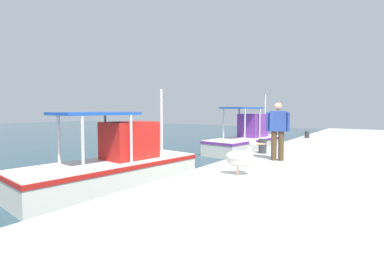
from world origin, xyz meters
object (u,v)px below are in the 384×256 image
(fishing_boat_second, at_px, (114,166))
(fishing_boat_third, at_px, (248,139))
(mooring_bollard_nearest, at_px, (263,146))
(pelican, at_px, (240,158))
(mooring_bollard_second, at_px, (307,135))
(fisherman_standing, at_px, (278,128))

(fishing_boat_second, distance_m, fishing_boat_third, 8.99)
(fishing_boat_second, relative_size, mooring_bollard_nearest, 11.29)
(pelican, xyz_separation_m, mooring_bollard_nearest, (3.43, 0.77, -0.15))
(mooring_bollard_nearest, xyz_separation_m, mooring_bollard_second, (6.40, 0.00, -0.07))
(pelican, height_order, mooring_bollard_nearest, pelican)
(pelican, relative_size, mooring_bollard_nearest, 1.94)
(fishing_boat_second, bearing_deg, mooring_bollard_second, -16.98)
(fishing_boat_third, xyz_separation_m, mooring_bollard_second, (1.18, -2.83, 0.32))
(pelican, relative_size, fisherman_standing, 0.57)
(fishing_boat_second, bearing_deg, fishing_boat_third, -1.77)
(pelican, xyz_separation_m, mooring_bollard_second, (9.83, 0.77, -0.22))
(fishing_boat_second, distance_m, pelican, 3.93)
(fisherman_standing, distance_m, mooring_bollard_nearest, 1.55)
(fishing_boat_second, xyz_separation_m, fishing_boat_third, (8.99, -0.28, 0.03))
(fishing_boat_third, height_order, pelican, fishing_boat_third)
(fisherman_standing, xyz_separation_m, mooring_bollard_second, (7.49, 0.86, -0.76))
(fishing_boat_second, bearing_deg, mooring_bollard_nearest, -39.48)
(mooring_bollard_nearest, relative_size, mooring_bollard_second, 1.39)
(fisherman_standing, distance_m, mooring_bollard_second, 7.57)
(fishing_boat_third, distance_m, fisherman_standing, 7.38)
(fishing_boat_second, distance_m, mooring_bollard_nearest, 4.90)
(mooring_bollard_nearest, height_order, mooring_bollard_second, mooring_bollard_nearest)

